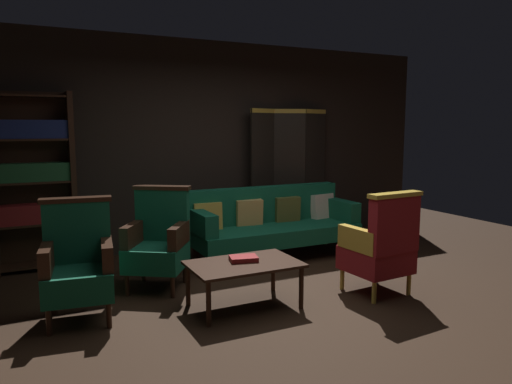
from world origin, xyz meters
name	(u,v)px	position (x,y,z in m)	size (l,w,h in m)	color
ground_plane	(293,300)	(0.00, 0.00, 0.00)	(10.00, 10.00, 0.00)	black
back_wall	(203,145)	(0.00, 2.45, 1.40)	(7.20, 0.10, 2.80)	black
folding_screen	(289,172)	(1.24, 2.22, 0.99)	(1.30, 0.21, 1.90)	black
bookshelf	(33,178)	(-2.15, 2.19, 1.07)	(0.90, 0.32, 2.05)	black
velvet_couch	(272,222)	(0.55, 1.46, 0.46)	(2.12, 0.78, 0.88)	black
coffee_table	(244,268)	(-0.49, 0.05, 0.37)	(1.00, 0.64, 0.42)	black
armchair_gilt_accent	(381,246)	(0.86, -0.24, 0.49)	(0.62, 0.61, 1.04)	gold
armchair_wing_left	(158,241)	(-1.05, 0.95, 0.49)	(0.80, 0.80, 1.04)	black
armchair_wing_right	(78,263)	(-1.88, 0.45, 0.49)	(0.65, 0.65, 1.04)	black
book_red_leather	(244,259)	(-0.47, 0.11, 0.44)	(0.25, 0.18, 0.04)	maroon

